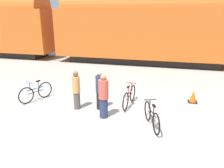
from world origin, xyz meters
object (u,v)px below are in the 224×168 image
at_px(bicycle_black, 152,116).
at_px(person_in_tan, 76,90).
at_px(freight_train, 143,25).
at_px(traffic_cone, 193,97).
at_px(bicycle_maroon, 129,97).
at_px(bicycle_blue, 36,92).
at_px(person_in_navy, 99,90).
at_px(person_in_red, 104,96).

height_order(bicycle_black, person_in_tan, person_in_tan).
bearing_deg(freight_train, traffic_cone, -66.62).
height_order(bicycle_maroon, person_in_tan, person_in_tan).
distance_m(bicycle_blue, person_in_navy, 3.12).
distance_m(bicycle_blue, person_in_red, 3.60).
height_order(freight_train, traffic_cone, freight_train).
xyz_separation_m(bicycle_blue, person_in_navy, (3.08, -0.16, 0.45)).
height_order(person_in_tan, person_in_navy, person_in_navy).
bearing_deg(freight_train, person_in_navy, -93.62).
bearing_deg(bicycle_black, traffic_cone, 58.97).
distance_m(bicycle_black, person_in_red, 1.90).
bearing_deg(traffic_cone, person_in_navy, -155.85).
bearing_deg(person_in_tan, person_in_navy, 59.99).
height_order(person_in_navy, traffic_cone, person_in_navy).
relative_size(freight_train, bicycle_blue, 26.88).
bearing_deg(traffic_cone, bicycle_blue, -167.32).
relative_size(person_in_tan, traffic_cone, 2.94).
xyz_separation_m(bicycle_blue, traffic_cone, (6.91, 1.55, -0.14)).
bearing_deg(bicycle_blue, person_in_tan, -9.91).
distance_m(person_in_red, traffic_cone, 4.25).
distance_m(bicycle_black, traffic_cone, 3.15).
bearing_deg(freight_train, bicycle_black, -80.94).
relative_size(bicycle_blue, bicycle_black, 0.96).
height_order(bicycle_blue, person_in_tan, person_in_tan).
bearing_deg(traffic_cone, freight_train, 113.38).
relative_size(person_in_red, person_in_navy, 1.04).
xyz_separation_m(bicycle_maroon, person_in_red, (-0.74, -1.36, 0.45)).
xyz_separation_m(bicycle_maroon, bicycle_black, (1.08, -1.63, -0.01)).
height_order(bicycle_black, person_in_navy, person_in_navy).
relative_size(bicycle_maroon, bicycle_black, 1.10).
relative_size(bicycle_black, person_in_tan, 1.02).
bearing_deg(bicycle_black, person_in_tan, 166.35).
relative_size(freight_train, bicycle_maroon, 23.51).
bearing_deg(person_in_navy, bicycle_black, -145.80).
bearing_deg(bicycle_maroon, bicycle_blue, -173.33).
bearing_deg(person_in_red, bicycle_maroon, -121.86).
relative_size(freight_train, bicycle_black, 25.84).
bearing_deg(freight_train, bicycle_blue, -112.01).
relative_size(bicycle_blue, bicycle_maroon, 0.87).
xyz_separation_m(bicycle_blue, person_in_tan, (2.17, -0.38, 0.42)).
relative_size(person_in_tan, person_in_navy, 0.98).
bearing_deg(bicycle_maroon, person_in_navy, -149.92).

